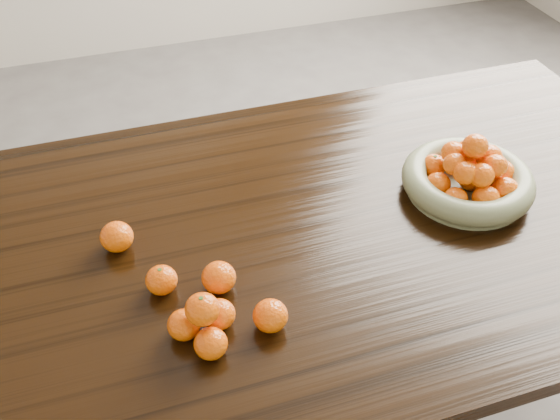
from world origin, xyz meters
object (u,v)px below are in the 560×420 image
object	(u,v)px
dining_table	(277,262)
fruit_bowl	(469,178)
orange_pyramid	(204,323)
loose_orange_0	(162,280)

from	to	relation	value
dining_table	fruit_bowl	size ratio (longest dim) A/B	6.72
dining_table	orange_pyramid	world-z (taller)	orange_pyramid
orange_pyramid	loose_orange_0	size ratio (longest dim) A/B	2.04
fruit_bowl	dining_table	bearing A→B (deg)	179.63
dining_table	loose_orange_0	bearing A→B (deg)	-161.17
loose_orange_0	fruit_bowl	bearing A→B (deg)	6.82
dining_table	loose_orange_0	distance (m)	0.30
fruit_bowl	loose_orange_0	xyz separation A→B (m)	(-0.71, -0.09, -0.01)
loose_orange_0	dining_table	bearing A→B (deg)	18.83
dining_table	fruit_bowl	world-z (taller)	fruit_bowl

